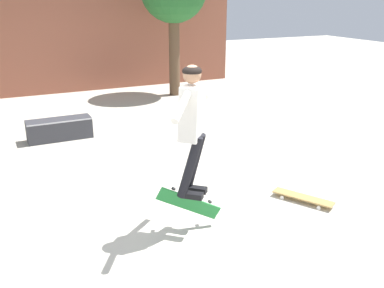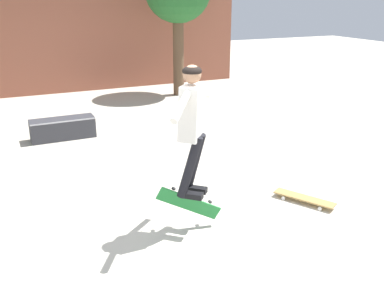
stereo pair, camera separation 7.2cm
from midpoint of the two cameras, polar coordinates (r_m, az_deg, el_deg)
name	(u,v)px [view 1 (the left image)]	position (r m, az deg, el deg)	size (l,w,h in m)	color
ground_plane	(187,235)	(5.37, -1.11, -12.09)	(40.00, 40.00, 0.00)	beige
building_backdrop	(56,5)	(13.34, -17.78, 17.23)	(11.49, 0.52, 6.06)	#93513D
skate_ledge	(60,129)	(9.08, -17.46, 1.91)	(1.27, 0.45, 0.42)	#38383D
skater	(192,120)	(4.89, -0.41, 3.23)	(0.88, 0.96, 1.58)	silver
skateboard_flipping	(189,203)	(5.36, -0.82, -7.92)	(0.80, 0.27, 0.53)	#237F38
skateboard_resting	(303,197)	(6.31, 14.25, -6.91)	(0.59, 0.85, 0.08)	#AD894C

